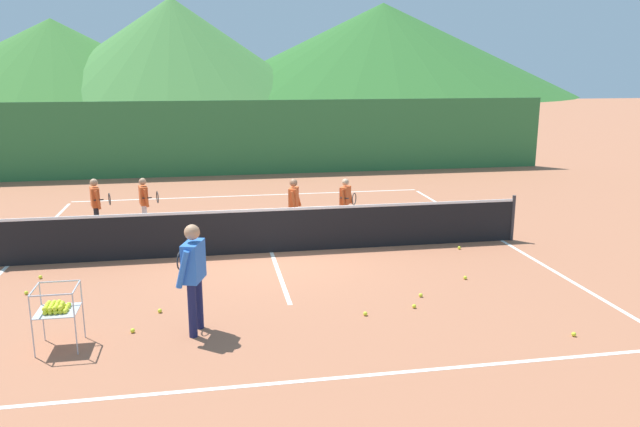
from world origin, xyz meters
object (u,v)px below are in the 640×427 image
instructor (193,269)px  ball_cart (56,308)px  student_1 (144,199)px  tennis_ball_1 (40,277)px  tennis_ball_6 (459,248)px  student_3 (346,199)px  tennis_ball_5 (133,331)px  student_2 (294,201)px  tennis_ball_3 (365,314)px  tennis_net (271,230)px  tennis_ball_7 (160,311)px  tennis_ball_9 (414,306)px  tennis_ball_4 (465,278)px  tennis_ball_0 (421,295)px  tennis_ball_2 (574,334)px  tennis_ball_8 (26,293)px  student_0 (96,201)px

instructor → ball_cart: size_ratio=1.86×
student_1 → tennis_ball_1: student_1 is taller
tennis_ball_1 → student_1: bearing=64.2°
tennis_ball_6 → student_3: bearing=133.7°
tennis_ball_5 → instructor: bearing=-8.6°
student_2 → tennis_ball_3: 5.19m
student_2 → tennis_ball_3: (0.45, -5.12, -0.78)m
tennis_ball_3 → tennis_ball_5: same height
student_1 → student_3: 4.90m
tennis_net → tennis_ball_1: tennis_net is taller
tennis_ball_7 → tennis_ball_9: same height
tennis_net → tennis_ball_4: (3.41, -2.39, -0.47)m
tennis_ball_1 → tennis_ball_6: bearing=2.9°
tennis_ball_3 → tennis_ball_6: 4.40m
tennis_net → ball_cart: size_ratio=12.45×
student_3 → tennis_ball_0: (0.27, -4.80, -0.72)m
tennis_ball_2 → tennis_net: bearing=128.1°
student_2 → tennis_ball_1: 5.69m
tennis_ball_3 → tennis_ball_8: (-5.62, 1.97, 0.00)m
tennis_ball_3 → tennis_ball_4: same height
tennis_ball_4 → tennis_ball_5: bearing=-166.8°
tennis_ball_2 → tennis_ball_8: size_ratio=1.00×
tennis_ball_7 → tennis_ball_8: same height
tennis_ball_1 → tennis_ball_9: bearing=-22.3°
student_2 → tennis_ball_6: student_2 is taller
instructor → tennis_ball_9: (3.54, 0.33, -0.97)m
student_3 → student_1: bearing=170.8°
tennis_net → tennis_ball_2: tennis_net is taller
student_3 → tennis_ball_4: size_ratio=18.44×
tennis_ball_7 → tennis_ball_8: 2.68m
student_3 → tennis_ball_1: student_3 is taller
tennis_ball_5 → tennis_ball_7: same height
tennis_ball_3 → tennis_ball_7: bearing=167.7°
tennis_ball_8 → ball_cart: bearing=-65.6°
student_2 → tennis_ball_3: bearing=-85.0°
tennis_ball_4 → tennis_ball_6: same height
student_2 → tennis_ball_7: student_2 is taller
student_1 → tennis_ball_5: bearing=-86.8°
tennis_ball_0 → student_1: bearing=132.5°
student_1 → tennis_ball_9: (4.83, -6.05, -0.74)m
tennis_net → student_0: bearing=149.3°
student_2 → tennis_ball_5: student_2 is taller
student_2 → student_3: student_2 is taller
ball_cart → tennis_ball_9: bearing=5.4°
tennis_ball_5 → tennis_ball_6: 7.33m
student_0 → tennis_ball_5: size_ratio=19.54×
student_3 → tennis_ball_8: 7.40m
tennis_ball_0 → tennis_ball_3: bearing=-151.1°
tennis_ball_0 → tennis_ball_9: size_ratio=1.00×
tennis_ball_5 → student_3: bearing=50.5°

